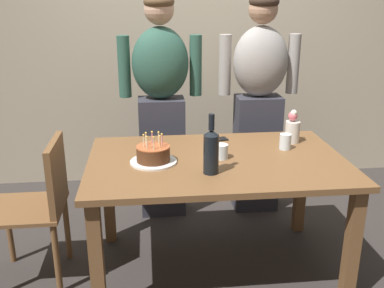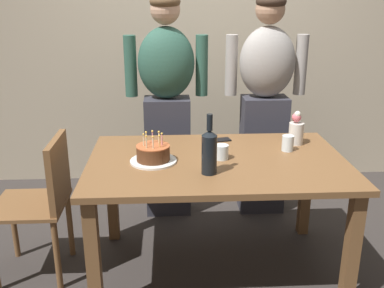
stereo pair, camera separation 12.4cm
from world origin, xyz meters
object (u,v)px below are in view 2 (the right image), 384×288
Objects in this scene: birthday_cake at (153,154)px; wine_bottle at (209,151)px; flower_vase at (296,130)px; cell_phone at (219,140)px; person_woman_cardigan at (265,103)px; dining_chair at (44,196)px; person_man_bearded at (167,104)px; water_glass_near at (288,143)px; water_glass_far at (222,152)px.

wine_bottle is at bearing -31.46° from birthday_cake.
flower_vase is at bearing 37.38° from wine_bottle.
wine_bottle is 2.28× the size of cell_phone.
wine_bottle is at bearing -114.86° from cell_phone.
cell_phone is 0.50m from flower_vase.
wine_bottle is 1.15m from person_woman_cardigan.
dining_chair is at bearing 166.20° from wine_bottle.
person_woman_cardigan is (0.74, 0.00, 0.00)m from person_man_bearded.
wine_bottle is 0.38× the size of dining_chair.
water_glass_near is 0.67× the size of cell_phone.
water_glass_far is 0.92m from person_woman_cardigan.
water_glass_near is 0.06× the size of person_man_bearded.
water_glass_near is at bearing 89.83° from person_woman_cardigan.
person_woman_cardigan is 1.71m from dining_chair.
person_woman_cardigan is (0.42, 0.81, 0.09)m from water_glass_far.
birthday_cake is 1.17m from person_woman_cardigan.
water_glass_near is at bearing -41.48° from cell_phone.
person_man_bearded is (-0.82, 0.57, 0.04)m from flower_vase.
person_man_bearded is at bearing 84.48° from birthday_cake.
water_glass_near reaches higher than cell_phone.
water_glass_far is 0.10× the size of dining_chair.
water_glass_near is 0.16m from flower_vase.
dining_chair is (-1.47, -0.10, -0.27)m from water_glass_near.
birthday_cake is at bearing -151.82° from cell_phone.
flower_vase is at bearing 25.84° from water_glass_far.
birthday_cake is 0.40m from water_glass_far.
cell_phone is at bearing 168.85° from flower_vase.
person_woman_cardigan reaches higher than wine_bottle.
dining_chair is at bearing 28.09° from person_woman_cardigan.
water_glass_far is 0.26× the size of wine_bottle.
wine_bottle is 0.58m from cell_phone.
flower_vase is (0.48, -0.09, 0.09)m from cell_phone.
wine_bottle reaches higher than dining_chair.
person_woman_cardigan is at bearing 45.61° from birthday_cake.
water_glass_near is 0.44m from water_glass_far.
flower_vase is at bearing 98.08° from dining_chair.
cell_phone is at bearing 85.68° from water_glass_far.
flower_vase is 0.57m from person_woman_cardigan.
flower_vase is 0.13× the size of person_man_bearded.
water_glass_near is at bearing 32.99° from wine_bottle.
dining_chair reaches higher than cell_phone.
water_glass_near is 0.11× the size of dining_chair.
water_glass_near is at bearing 10.28° from birthday_cake.
water_glass_near is 0.06× the size of person_woman_cardigan.
person_man_bearded reaches higher than wine_bottle.
dining_chair is (-1.56, -0.22, -0.32)m from flower_vase.
water_glass_far is at bearing -163.89° from water_glass_near.
cell_phone is 0.60m from person_man_bearded.
flower_vase is at bearing 98.18° from person_woman_cardigan.
water_glass_near is 0.62m from wine_bottle.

